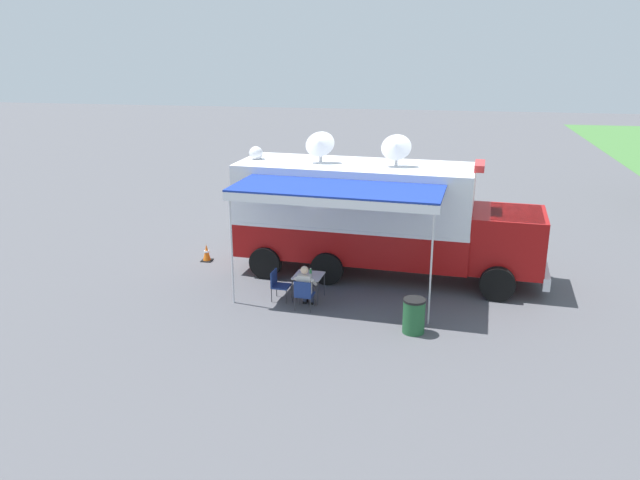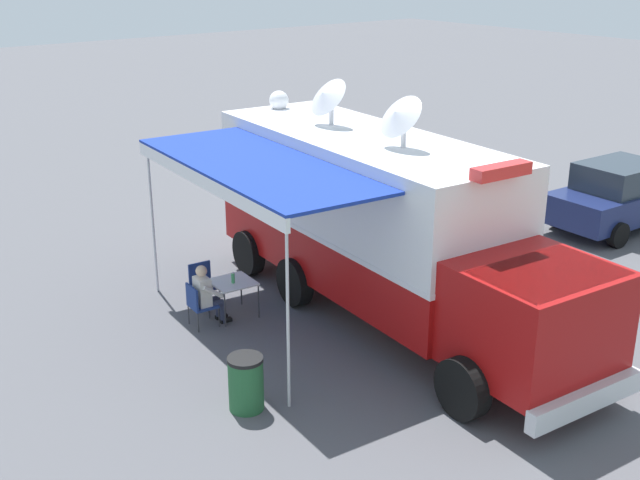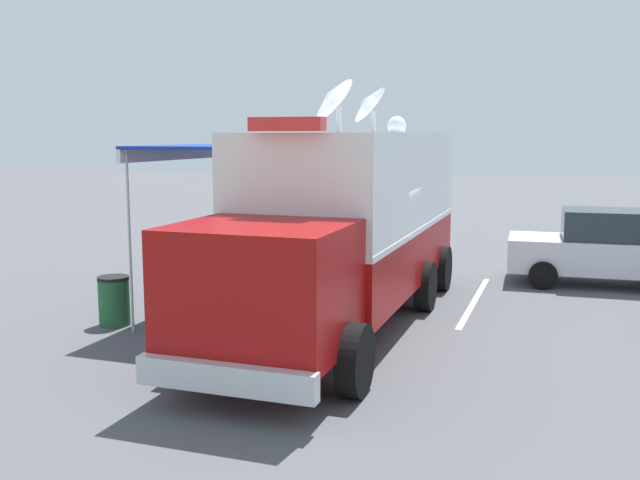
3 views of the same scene
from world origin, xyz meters
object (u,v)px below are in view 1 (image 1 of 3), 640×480
folding_table (308,277)px  car_behind_truck (272,202)px  seated_responder (306,286)px  traffic_cone (207,253)px  folding_chair_beside_table (278,283)px  car_far_corner (393,189)px  water_bottle (311,272)px  trash_bin (414,316)px  folding_chair_at_table (304,293)px  command_truck (378,215)px

folding_table → car_behind_truck: 8.08m
seated_responder → traffic_cone: (-3.24, -4.05, -0.37)m
folding_chair_beside_table → car_far_corner: (-10.97, 2.52, 0.37)m
folding_chair_beside_table → traffic_cone: size_ratio=1.50×
water_bottle → trash_bin: size_ratio=0.25×
seated_responder → car_far_corner: (-11.38, 1.63, 0.23)m
folding_chair_at_table → car_far_corner: size_ratio=0.20×
folding_table → car_behind_truck: bearing=-158.6°
water_bottle → folding_chair_beside_table: (0.17, -0.92, -0.32)m
car_behind_truck → folding_table: bearing=21.4°
traffic_cone → folding_chair_beside_table: bearing=48.1°
traffic_cone → seated_responder: bearing=51.3°
car_far_corner → seated_responder: bearing=-8.2°
water_bottle → folding_table: bearing=-112.8°
traffic_cone → trash_bin: bearing=58.6°
command_truck → water_bottle: size_ratio=43.14×
folding_table → traffic_cone: (-2.63, -4.01, -0.39)m
car_behind_truck → car_far_corner: (-3.25, 4.62, 0.00)m
folding_chair_at_table → folding_chair_beside_table: (-0.60, -0.87, 0.00)m
seated_responder → trash_bin: (1.06, 3.00, -0.20)m
water_bottle → folding_chair_at_table: bearing=-3.3°
command_truck → car_behind_truck: command_truck is taller
folding_chair_at_table → seated_responder: size_ratio=0.70×
seated_responder → trash_bin: size_ratio=1.37×
car_far_corner → folding_table: bearing=-8.8°
folding_table → seated_responder: 0.61m
car_behind_truck → seated_responder: bearing=20.2°
car_behind_truck → trash_bin: bearing=33.1°
folding_chair_beside_table → seated_responder: seated_responder is taller
seated_responder → traffic_cone: seated_responder is taller
command_truck → water_bottle: command_truck is taller
folding_chair_beside_table → car_far_corner: car_far_corner is taller
water_bottle → folding_chair_beside_table: size_ratio=0.26×
folding_chair_beside_table → car_behind_truck: size_ratio=0.20×
trash_bin → folding_chair_at_table: bearing=-106.1°
folding_chair_at_table → folding_chair_beside_table: bearing=-124.4°
car_behind_truck → car_far_corner: bearing=125.1°
command_truck → seated_responder: bearing=-29.4°
folding_chair_beside_table → command_truck: bearing=135.1°
car_far_corner → water_bottle: bearing=-8.4°
trash_bin → command_truck: bearing=-161.9°
traffic_cone → folding_table: bearing=56.7°
seated_responder → trash_bin: 3.19m
command_truck → trash_bin: size_ratio=10.62×
water_bottle → seated_responder: (0.58, -0.03, -0.18)m
folding_chair_at_table → traffic_cone: size_ratio=1.50×
folding_chair_beside_table → folding_table: bearing=103.3°
traffic_cone → car_far_corner: size_ratio=0.14×
folding_table → folding_chair_beside_table: bearing=-76.7°
traffic_cone → water_bottle: bearing=56.8°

